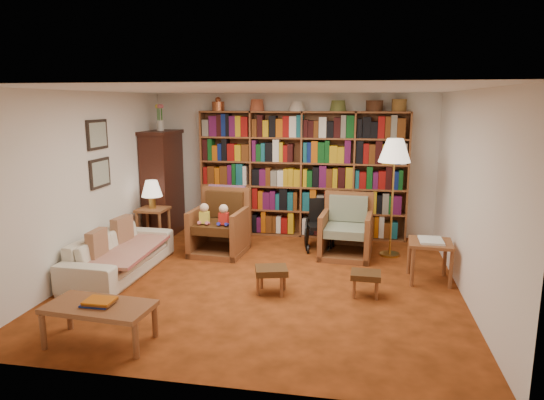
% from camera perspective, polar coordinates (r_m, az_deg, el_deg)
% --- Properties ---
extents(floor, '(5.00, 5.00, 0.00)m').
position_cam_1_polar(floor, '(6.59, -0.79, -9.45)').
color(floor, '#9C4318').
rests_on(floor, ground).
extents(ceiling, '(5.00, 5.00, 0.00)m').
position_cam_1_polar(ceiling, '(6.16, -0.85, 12.83)').
color(ceiling, silver).
rests_on(ceiling, wall_back).
extents(wall_back, '(5.00, 0.00, 5.00)m').
position_cam_1_polar(wall_back, '(8.70, 2.36, 4.16)').
color(wall_back, white).
rests_on(wall_back, floor).
extents(wall_front, '(5.00, 0.00, 5.00)m').
position_cam_1_polar(wall_front, '(3.90, -7.94, -5.10)').
color(wall_front, white).
rests_on(wall_front, floor).
extents(wall_left, '(0.00, 5.00, 5.00)m').
position_cam_1_polar(wall_left, '(7.17, -20.85, 1.85)').
color(wall_left, white).
rests_on(wall_left, floor).
extents(wall_right, '(0.00, 5.00, 5.00)m').
position_cam_1_polar(wall_right, '(6.28, 22.17, 0.49)').
color(wall_right, white).
rests_on(wall_right, floor).
extents(bookshelf, '(3.60, 0.30, 2.42)m').
position_cam_1_polar(bookshelf, '(8.51, 3.53, 3.45)').
color(bookshelf, brown).
rests_on(bookshelf, floor).
extents(curio_cabinet, '(0.50, 0.95, 2.40)m').
position_cam_1_polar(curio_cabinet, '(8.86, -12.73, 2.09)').
color(curio_cabinet, '#36180E').
rests_on(curio_cabinet, floor).
extents(framed_pictures, '(0.03, 0.52, 0.97)m').
position_cam_1_polar(framed_pictures, '(7.36, -19.72, 5.12)').
color(framed_pictures, black).
rests_on(framed_pictures, wall_left).
extents(sofa, '(1.98, 0.80, 0.58)m').
position_cam_1_polar(sofa, '(7.10, -17.45, -5.99)').
color(sofa, beige).
rests_on(sofa, floor).
extents(sofa_throw, '(0.88, 1.56, 0.04)m').
position_cam_1_polar(sofa_throw, '(7.08, -17.10, -5.93)').
color(sofa_throw, beige).
rests_on(sofa_throw, sofa).
extents(cushion_left, '(0.17, 0.41, 0.40)m').
position_cam_1_polar(cushion_left, '(7.41, -17.17, -3.94)').
color(cushion_left, maroon).
rests_on(cushion_left, sofa).
extents(cushion_right, '(0.13, 0.39, 0.39)m').
position_cam_1_polar(cushion_right, '(6.83, -19.86, -5.43)').
color(cushion_right, maroon).
rests_on(cushion_right, sofa).
extents(side_table_lamp, '(0.48, 0.48, 0.63)m').
position_cam_1_polar(side_table_lamp, '(8.27, -13.81, -1.94)').
color(side_table_lamp, brown).
rests_on(side_table_lamp, floor).
extents(table_lamp, '(0.34, 0.34, 0.47)m').
position_cam_1_polar(table_lamp, '(8.18, -13.96, 1.21)').
color(table_lamp, '#B48C39').
rests_on(table_lamp, side_table_lamp).
extents(armchair_leather, '(0.86, 0.91, 1.02)m').
position_cam_1_polar(armchair_leather, '(7.76, -6.03, -3.07)').
color(armchair_leather, brown).
rests_on(armchair_leather, floor).
extents(armchair_sage, '(0.83, 0.86, 0.96)m').
position_cam_1_polar(armchair_sage, '(7.65, 8.70, -3.73)').
color(armchair_sage, brown).
rests_on(armchair_sage, floor).
extents(wheelchair, '(0.50, 0.65, 0.81)m').
position_cam_1_polar(wheelchair, '(7.92, 5.71, -3.08)').
color(wheelchair, black).
rests_on(wheelchair, floor).
extents(floor_lamp, '(0.48, 0.48, 1.82)m').
position_cam_1_polar(floor_lamp, '(7.51, 14.21, 5.11)').
color(floor_lamp, '#B48C39').
rests_on(floor_lamp, floor).
extents(side_table_papers, '(0.59, 0.59, 0.58)m').
position_cam_1_polar(side_table_papers, '(6.76, 18.12, -5.33)').
color(side_table_papers, brown).
rests_on(side_table_papers, floor).
extents(footstool_a, '(0.47, 0.42, 0.33)m').
position_cam_1_polar(footstool_a, '(6.10, -0.08, -8.49)').
color(footstool_a, '#442A12').
rests_on(footstool_a, floor).
extents(footstool_b, '(0.37, 0.32, 0.31)m').
position_cam_1_polar(footstool_b, '(6.12, 10.98, -8.84)').
color(footstool_b, '#442A12').
rests_on(footstool_b, floor).
extents(coffee_table, '(1.08, 0.60, 0.46)m').
position_cam_1_polar(coffee_table, '(5.16, -19.66, -12.01)').
color(coffee_table, brown).
rests_on(coffee_table, floor).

